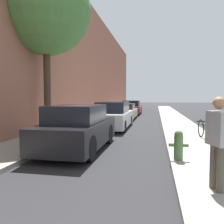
# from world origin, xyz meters

# --- Properties ---
(ground_plane) EXTENTS (120.00, 120.00, 0.00)m
(ground_plane) POSITION_xyz_m (0.00, 16.00, 0.00)
(ground_plane) COLOR #28282B
(sidewalk_left) EXTENTS (2.00, 52.00, 0.12)m
(sidewalk_left) POSITION_xyz_m (-2.90, 16.00, 0.06)
(sidewalk_left) COLOR #9E998E
(sidewalk_left) RESTS_ON ground
(sidewalk_right) EXTENTS (2.00, 52.00, 0.12)m
(sidewalk_right) POSITION_xyz_m (2.90, 16.00, 0.06)
(sidewalk_right) COLOR #9E998E
(sidewalk_right) RESTS_ON ground
(building_facade_left) EXTENTS (0.70, 52.00, 9.46)m
(building_facade_left) POSITION_xyz_m (-4.25, 16.00, 4.73)
(building_facade_left) COLOR #9E604C
(building_facade_left) RESTS_ON ground
(parked_car_black) EXTENTS (1.71, 3.97, 1.48)m
(parked_car_black) POSITION_xyz_m (-0.97, 7.44, 0.71)
(parked_car_black) COLOR black
(parked_car_black) RESTS_ON ground
(parked_car_white) EXTENTS (1.73, 4.52, 1.48)m
(parked_car_white) POSITION_xyz_m (-0.79, 12.79, 0.69)
(parked_car_white) COLOR black
(parked_car_white) RESTS_ON ground
(parked_car_champagne) EXTENTS (1.85, 4.16, 1.24)m
(parked_car_champagne) POSITION_xyz_m (-0.96, 17.95, 0.60)
(parked_car_champagne) COLOR black
(parked_car_champagne) RESTS_ON ground
(parked_car_maroon) EXTENTS (1.80, 4.47, 1.40)m
(parked_car_maroon) POSITION_xyz_m (-0.87, 23.14, 0.67)
(parked_car_maroon) COLOR black
(parked_car_maroon) RESTS_ON ground
(street_tree_near) EXTENTS (3.97, 3.97, 7.45)m
(street_tree_near) POSITION_xyz_m (-3.29, 9.95, 5.56)
(street_tree_near) COLOR #423323
(street_tree_near) RESTS_ON sidewalk_left
(fire_hydrant) EXTENTS (0.49, 0.23, 0.77)m
(fire_hydrant) POSITION_xyz_m (2.11, 6.42, 0.52)
(fire_hydrant) COLOR #47703D
(fire_hydrant) RESTS_ON sidewalk_right
(pedestrian) EXTENTS (0.37, 0.48, 1.63)m
(pedestrian) POSITION_xyz_m (2.58, 4.59, 1.04)
(pedestrian) COLOR #4C473D
(pedestrian) RESTS_ON sidewalk_right
(bicycle) EXTENTS (0.44, 1.75, 0.72)m
(bicycle) POSITION_xyz_m (3.39, 9.58, 0.49)
(bicycle) COLOR black
(bicycle) RESTS_ON sidewalk_right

